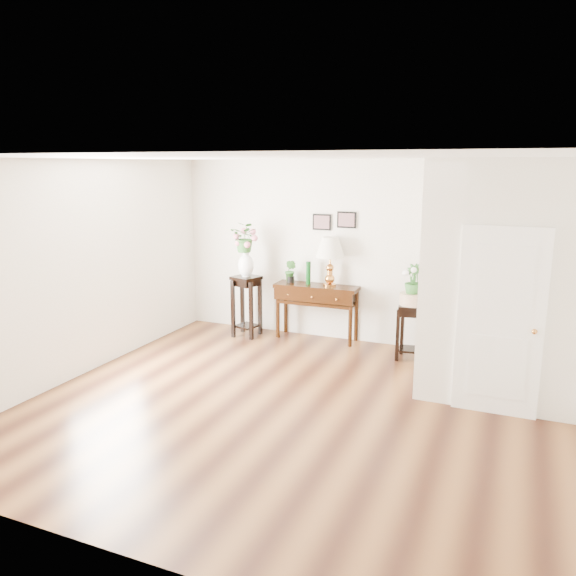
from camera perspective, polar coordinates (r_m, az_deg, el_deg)
The scene contains 20 objects.
floor at distance 6.55m, azimuth 0.57°, elevation -12.15°, with size 6.00×5.50×0.02m, color brown.
ceiling at distance 5.96m, azimuth 0.63°, elevation 13.13°, with size 6.00×5.50×0.02m, color white.
wall_back at distance 8.67m, azimuth 7.52°, elevation 3.54°, with size 6.00×0.02×2.80m, color white.
wall_front at distance 3.81m, azimuth -15.48°, elevation -8.47°, with size 6.00×0.02×2.80m, color white.
wall_left at distance 7.73m, azimuth -20.44°, elevation 1.77°, with size 0.02×5.50×2.80m, color white.
partition at distance 7.41m, azimuth 21.28°, elevation 1.27°, with size 1.80×1.95×2.80m, color white.
door at distance 6.51m, azimuth 20.72°, elevation -3.32°, with size 0.90×0.05×2.10m, color white.
art_print_left at distance 8.79m, azimuth 3.46°, elevation 6.70°, with size 0.30×0.02×0.25m, color black.
art_print_right at distance 8.66m, azimuth 5.98°, elevation 6.90°, with size 0.30×0.02×0.25m, color black.
wall_ornament at distance 7.52m, azimuth 14.51°, elevation 6.89°, with size 0.51×0.51×0.07m, color #CE8246.
console_table at distance 8.89m, azimuth 2.93°, elevation -2.45°, with size 1.32×0.44×0.88m, color black.
table_lamp at distance 8.66m, azimuth 4.29°, elevation 2.48°, with size 0.44×0.44×0.77m, color #B77532.
green_vase at distance 8.81m, azimuth 2.08°, elevation 1.49°, with size 0.07×0.07×0.36m, color #083C12.
potted_plant at distance 8.92m, azimuth 0.26°, elevation 1.66°, with size 0.19×0.15×0.35m, color #2A6225.
plant_stand_a at distance 9.06m, azimuth -4.23°, elevation -1.86°, with size 0.38×0.38×0.98m, color black.
porcelain_vase at distance 8.91m, azimuth -4.30°, elevation 2.61°, with size 0.25×0.25×0.44m, color white, non-canonical shape.
lily_arrangement at distance 8.85m, azimuth -4.35°, elevation 5.26°, with size 0.43×0.38×0.48m, color #2A6225.
plant_stand_b at distance 8.18m, azimuth 12.41°, elevation -4.38°, with size 0.38×0.38×0.80m, color black.
ceramic_bowl at distance 8.06m, azimuth 12.56°, elevation -1.12°, with size 0.37×0.37×0.17m, color beige.
narcissus at distance 8.00m, azimuth 12.65°, elevation 0.76°, with size 0.26×0.26×0.46m, color #2A6225.
Camera 1 is at (2.26, -5.51, 2.73)m, focal length 35.00 mm.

